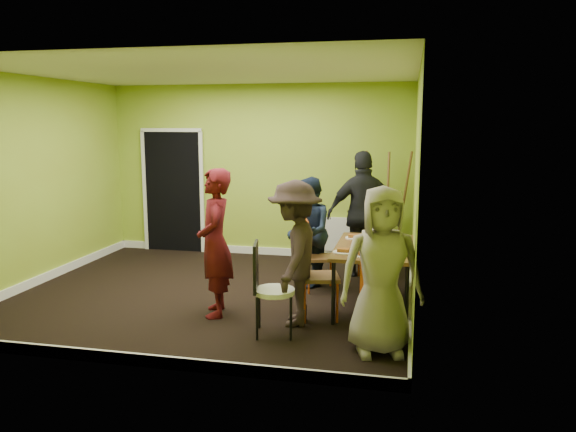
# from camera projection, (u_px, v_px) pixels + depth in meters

# --- Properties ---
(ground) EXTENTS (5.00, 5.00, 0.00)m
(ground) POSITION_uv_depth(u_px,v_px,m) (214.00, 293.00, 7.28)
(ground) COLOR black
(ground) RESTS_ON ground
(room_walls) EXTENTS (5.04, 4.54, 2.82)m
(room_walls) POSITION_uv_depth(u_px,v_px,m) (212.00, 218.00, 7.16)
(room_walls) COLOR #90A62A
(room_walls) RESTS_ON ground
(dining_table) EXTENTS (0.90, 1.50, 0.75)m
(dining_table) POSITION_uv_depth(u_px,v_px,m) (374.00, 250.00, 6.62)
(dining_table) COLOR black
(dining_table) RESTS_ON ground
(chair_left_far) EXTENTS (0.49, 0.48, 0.94)m
(chair_left_far) POSITION_uv_depth(u_px,v_px,m) (314.00, 251.00, 7.33)
(chair_left_far) COLOR #CF5013
(chair_left_far) RESTS_ON ground
(chair_left_near) EXTENTS (0.52, 0.52, 1.03)m
(chair_left_near) POSITION_uv_depth(u_px,v_px,m) (312.00, 268.00, 6.28)
(chair_left_near) COLOR #CF5013
(chair_left_near) RESTS_ON ground
(chair_back_end) EXTENTS (0.51, 0.56, 0.97)m
(chair_back_end) POSITION_uv_depth(u_px,v_px,m) (370.00, 231.00, 7.89)
(chair_back_end) COLOR #CF5013
(chair_back_end) RESTS_ON ground
(chair_front_end) EXTENTS (0.36, 0.37, 0.86)m
(chair_front_end) POSITION_uv_depth(u_px,v_px,m) (377.00, 297.00, 5.56)
(chair_front_end) COLOR #CF5013
(chair_front_end) RESTS_ON ground
(chair_bentwood) EXTENTS (0.45, 0.44, 0.98)m
(chair_bentwood) POSITION_uv_depth(u_px,v_px,m) (268.00, 284.00, 5.79)
(chair_bentwood) COLOR black
(chair_bentwood) RESTS_ON ground
(easel) EXTENTS (0.71, 0.67, 1.77)m
(easel) POSITION_uv_depth(u_px,v_px,m) (388.00, 209.00, 8.64)
(easel) COLOR brown
(easel) RESTS_ON ground
(plate_near_left) EXTENTS (0.21, 0.21, 0.01)m
(plate_near_left) POSITION_uv_depth(u_px,v_px,m) (354.00, 238.00, 7.05)
(plate_near_left) COLOR white
(plate_near_left) RESTS_ON dining_table
(plate_near_right) EXTENTS (0.23, 0.23, 0.01)m
(plate_near_right) POSITION_uv_depth(u_px,v_px,m) (343.00, 252.00, 6.27)
(plate_near_right) COLOR white
(plate_near_right) RESTS_ON dining_table
(plate_far_back) EXTENTS (0.25, 0.25, 0.01)m
(plate_far_back) POSITION_uv_depth(u_px,v_px,m) (372.00, 235.00, 7.19)
(plate_far_back) COLOR white
(plate_far_back) RESTS_ON dining_table
(plate_far_front) EXTENTS (0.22, 0.22, 0.01)m
(plate_far_front) POSITION_uv_depth(u_px,v_px,m) (364.00, 256.00, 6.11)
(plate_far_front) COLOR white
(plate_far_front) RESTS_ON dining_table
(plate_wall_back) EXTENTS (0.26, 0.26, 0.01)m
(plate_wall_back) POSITION_uv_depth(u_px,v_px,m) (396.00, 243.00, 6.76)
(plate_wall_back) COLOR white
(plate_wall_back) RESTS_ON dining_table
(plate_wall_front) EXTENTS (0.24, 0.24, 0.01)m
(plate_wall_front) POSITION_uv_depth(u_px,v_px,m) (402.00, 250.00, 6.39)
(plate_wall_front) COLOR white
(plate_wall_front) RESTS_ON dining_table
(thermos) EXTENTS (0.07, 0.07, 0.25)m
(thermos) POSITION_uv_depth(u_px,v_px,m) (373.00, 235.00, 6.63)
(thermos) COLOR white
(thermos) RESTS_ON dining_table
(blue_bottle) EXTENTS (0.07, 0.07, 0.19)m
(blue_bottle) POSITION_uv_depth(u_px,v_px,m) (394.00, 246.00, 6.18)
(blue_bottle) COLOR #1722AD
(blue_bottle) RESTS_ON dining_table
(orange_bottle) EXTENTS (0.04, 0.04, 0.07)m
(orange_bottle) POSITION_uv_depth(u_px,v_px,m) (363.00, 240.00, 6.78)
(orange_bottle) COLOR #CF5013
(orange_bottle) RESTS_ON dining_table
(glass_mid) EXTENTS (0.07, 0.07, 0.09)m
(glass_mid) POSITION_uv_depth(u_px,v_px,m) (364.00, 237.00, 6.90)
(glass_mid) COLOR black
(glass_mid) RESTS_ON dining_table
(glass_back) EXTENTS (0.07, 0.07, 0.10)m
(glass_back) POSITION_uv_depth(u_px,v_px,m) (388.00, 234.00, 7.04)
(glass_back) COLOR black
(glass_back) RESTS_ON dining_table
(glass_front) EXTENTS (0.07, 0.07, 0.09)m
(glass_front) POSITION_uv_depth(u_px,v_px,m) (382.00, 251.00, 6.16)
(glass_front) COLOR black
(glass_front) RESTS_ON dining_table
(cup_a) EXTENTS (0.11, 0.11, 0.09)m
(cup_a) POSITION_uv_depth(u_px,v_px,m) (364.00, 244.00, 6.51)
(cup_a) COLOR white
(cup_a) RESTS_ON dining_table
(cup_b) EXTENTS (0.11, 0.11, 0.10)m
(cup_b) POSITION_uv_depth(u_px,v_px,m) (390.00, 243.00, 6.56)
(cup_b) COLOR white
(cup_b) RESTS_ON dining_table
(person_standing) EXTENTS (0.58, 0.71, 1.69)m
(person_standing) POSITION_uv_depth(u_px,v_px,m) (215.00, 243.00, 6.35)
(person_standing) COLOR #4E0D12
(person_standing) RESTS_ON ground
(person_left_far) EXTENTS (0.74, 0.85, 1.48)m
(person_left_far) POSITION_uv_depth(u_px,v_px,m) (308.00, 232.00, 7.52)
(person_left_far) COLOR #152036
(person_left_far) RESTS_ON ground
(person_left_near) EXTENTS (0.65, 1.06, 1.58)m
(person_left_near) POSITION_uv_depth(u_px,v_px,m) (295.00, 253.00, 6.07)
(person_left_near) COLOR #2C201D
(person_left_near) RESTS_ON ground
(person_back_end) EXTENTS (1.14, 0.75, 1.80)m
(person_back_end) POSITION_uv_depth(u_px,v_px,m) (363.00, 214.00, 8.00)
(person_back_end) COLOR black
(person_back_end) RESTS_ON ground
(person_front_end) EXTENTS (0.89, 0.68, 1.62)m
(person_front_end) POSITION_uv_depth(u_px,v_px,m) (382.00, 271.00, 5.28)
(person_front_end) COLOR gray
(person_front_end) RESTS_ON ground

